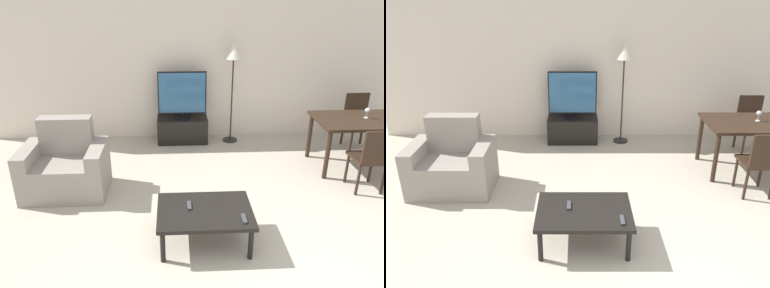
{
  "view_description": "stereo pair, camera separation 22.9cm",
  "coord_description": "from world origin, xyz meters",
  "views": [
    {
      "loc": [
        -0.65,
        -2.28,
        2.45
      ],
      "look_at": [
        -0.44,
        1.9,
        0.65
      ],
      "focal_mm": 35.0,
      "sensor_mm": 36.0,
      "label": 1
    },
    {
      "loc": [
        -0.42,
        -2.28,
        2.45
      ],
      "look_at": [
        -0.44,
        1.9,
        0.65
      ],
      "focal_mm": 35.0,
      "sensor_mm": 36.0,
      "label": 2
    }
  ],
  "objects": [
    {
      "name": "wall_back",
      "position": [
        0.0,
        3.83,
        1.35
      ],
      "size": [
        7.49,
        0.06,
        2.7
      ],
      "color": "beige",
      "rests_on": "ground_plane"
    },
    {
      "name": "armchair",
      "position": [
        -2.02,
        1.98,
        0.32
      ],
      "size": [
        1.02,
        0.71,
        0.92
      ],
      "color": "gray",
      "rests_on": "ground_plane"
    },
    {
      "name": "tv_stand",
      "position": [
        -0.51,
        3.55,
        0.21
      ],
      "size": [
        0.82,
        0.42,
        0.41
      ],
      "color": "black",
      "rests_on": "ground_plane"
    },
    {
      "name": "tv",
      "position": [
        -0.51,
        3.55,
        0.8
      ],
      "size": [
        0.78,
        0.27,
        0.77
      ],
      "color": "black",
      "rests_on": "tv_stand"
    },
    {
      "name": "coffee_table",
      "position": [
        -0.36,
        0.87,
        0.34
      ],
      "size": [
        0.95,
        0.69,
        0.38
      ],
      "color": "black",
      "rests_on": "ground_plane"
    },
    {
      "name": "dining_table",
      "position": [
        2.02,
        2.48,
        0.64
      ],
      "size": [
        1.4,
        0.81,
        0.72
      ],
      "color": "black",
      "rests_on": "ground_plane"
    },
    {
      "name": "dining_chair_near",
      "position": [
        1.78,
        1.77,
        0.49
      ],
      "size": [
        0.4,
        0.4,
        0.86
      ],
      "color": "black",
      "rests_on": "ground_plane"
    },
    {
      "name": "dining_chair_far",
      "position": [
        2.27,
        3.19,
        0.49
      ],
      "size": [
        0.4,
        0.4,
        0.86
      ],
      "color": "black",
      "rests_on": "ground_plane"
    },
    {
      "name": "floor_lamp",
      "position": [
        0.29,
        3.53,
        1.39
      ],
      "size": [
        0.32,
        0.32,
        1.61
      ],
      "color": "black",
      "rests_on": "ground_plane"
    },
    {
      "name": "remote_primary",
      "position": [
        -0.0,
        0.68,
        0.39
      ],
      "size": [
        0.04,
        0.15,
        0.02
      ],
      "color": "#38383D",
      "rests_on": "coffee_table"
    },
    {
      "name": "remote_secondary",
      "position": [
        -0.51,
        0.94,
        0.39
      ],
      "size": [
        0.04,
        0.15,
        0.02
      ],
      "color": "#38383D",
      "rests_on": "coffee_table"
    },
    {
      "name": "wine_glass_left",
      "position": [
        2.03,
        2.52,
        0.83
      ],
      "size": [
        0.07,
        0.07,
        0.15
      ],
      "color": "silver",
      "rests_on": "dining_table"
    }
  ]
}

